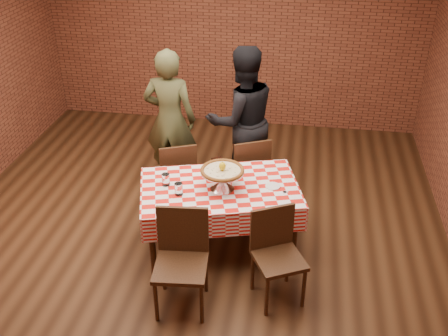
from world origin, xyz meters
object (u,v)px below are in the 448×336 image
(chair_far_right, at_px, (247,170))
(chair_near_left, at_px, (181,265))
(condiment_caddy, at_px, (218,165))
(diner_olive, at_px, (170,119))
(water_glass_left, at_px, (179,189))
(table, at_px, (220,218))
(pizza_stand, at_px, (222,180))
(diner_black, at_px, (242,120))
(water_glass_right, at_px, (166,180))
(pizza, at_px, (222,171))
(chair_far_left, at_px, (177,174))
(chair_near_right, at_px, (279,260))

(chair_far_right, bearing_deg, chair_near_left, 52.85)
(condiment_caddy, relative_size, diner_olive, 0.09)
(condiment_caddy, distance_m, chair_near_left, 1.23)
(condiment_caddy, height_order, chair_far_right, same)
(water_glass_left, xyz_separation_m, condiment_caddy, (0.30, 0.48, 0.01))
(table, distance_m, pizza_stand, 0.48)
(chair_far_right, height_order, diner_black, diner_black)
(condiment_caddy, xyz_separation_m, diner_black, (0.12, 1.00, 0.07))
(table, relative_size, chair_near_left, 1.63)
(chair_near_left, bearing_deg, diner_black, 78.10)
(condiment_caddy, relative_size, diner_black, 0.08)
(water_glass_left, xyz_separation_m, chair_near_left, (0.17, -0.68, -0.35))
(water_glass_right, bearing_deg, chair_near_left, -68.19)
(pizza, xyz_separation_m, chair_far_right, (0.13, 0.91, -0.50))
(pizza_stand, distance_m, diner_olive, 1.50)
(chair_near_left, xyz_separation_m, diner_black, (0.25, 2.16, 0.43))
(chair_far_left, height_order, chair_far_right, chair_far_right)
(condiment_caddy, height_order, chair_near_right, condiment_caddy)
(pizza, distance_m, chair_near_right, 1.01)
(water_glass_left, bearing_deg, diner_olive, 107.37)
(pizza_stand, bearing_deg, water_glass_right, -177.03)
(pizza_stand, distance_m, chair_near_left, 0.97)
(water_glass_right, height_order, chair_far_left, chair_far_left)
(pizza_stand, relative_size, chair_near_left, 0.46)
(water_glass_right, relative_size, chair_near_right, 0.14)
(table, height_order, pizza, pizza)
(pizza_stand, height_order, pizza, pizza)
(chair_far_right, bearing_deg, water_glass_left, 38.46)
(condiment_caddy, bearing_deg, diner_olive, 96.45)
(pizza, bearing_deg, diner_black, 89.14)
(pizza, xyz_separation_m, chair_near_right, (0.62, -0.62, -0.51))
(pizza_stand, relative_size, pizza, 1.01)
(table, bearing_deg, pizza, -36.03)
(chair_near_left, bearing_deg, chair_near_right, 10.31)
(pizza_stand, distance_m, chair_near_right, 0.96)
(water_glass_right, relative_size, diner_black, 0.07)
(pizza, distance_m, chair_far_right, 1.04)
(table, bearing_deg, chair_far_right, 79.55)
(chair_near_right, relative_size, diner_black, 0.50)
(chair_near_right, distance_m, diner_black, 2.06)
(pizza, bearing_deg, pizza_stand, 0.00)
(diner_olive, bearing_deg, chair_near_right, 129.08)
(diner_olive, bearing_deg, table, 124.68)
(table, distance_m, pizza, 0.58)
(water_glass_left, distance_m, diner_olive, 1.49)
(water_glass_right, height_order, chair_far_right, chair_far_right)
(chair_near_left, xyz_separation_m, diner_olive, (-0.61, 2.10, 0.40))
(pizza_stand, height_order, chair_near_right, pizza_stand)
(pizza_stand, height_order, chair_far_right, pizza_stand)
(water_glass_right, bearing_deg, condiment_caddy, 35.93)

